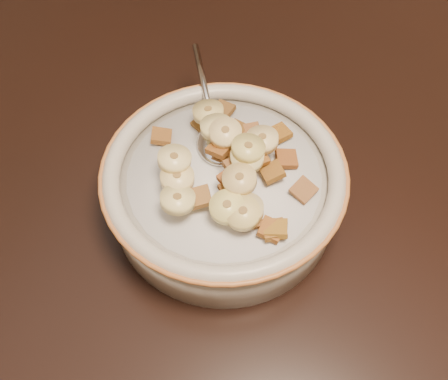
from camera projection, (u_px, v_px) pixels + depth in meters
The scene contains 42 objects.
floor at pixel (168, 338), 1.25m from camera, with size 4.00×4.50×0.10m, color #422816.
table at pixel (109, 132), 0.61m from camera, with size 1.40×0.90×0.04m, color black.
chair at pixel (211, 38), 1.12m from camera, with size 0.41×0.41×0.92m, color #32170C.
cereal_bowl at pixel (224, 192), 0.50m from camera, with size 0.23×0.23×0.05m, color beige.
milk at pixel (224, 176), 0.48m from camera, with size 0.19×0.19×0.00m, color silver.
spoon at pixel (217, 144), 0.50m from camera, with size 0.04×0.05×0.01m, color silver.
cereal_square_0 at pixel (204, 123), 0.51m from camera, with size 0.02×0.02×0.01m, color brown.
cereal_square_1 at pixel (223, 110), 0.52m from camera, with size 0.02×0.02×0.01m, color brown.
cereal_square_2 at pixel (274, 230), 0.44m from camera, with size 0.02×0.02×0.01m, color olive.
cereal_square_3 at pixel (226, 144), 0.48m from camera, with size 0.02×0.02×0.01m, color #955618.
cereal_square_4 at pixel (287, 159), 0.48m from camera, with size 0.02×0.02×0.01m, color brown.
cereal_square_5 at pixel (232, 178), 0.45m from camera, with size 0.02×0.02×0.01m, color brown.
cereal_square_6 at pixel (237, 129), 0.50m from camera, with size 0.02×0.02×0.01m, color brown.
cereal_square_7 at pixel (304, 190), 0.46m from camera, with size 0.02×0.02×0.01m, color #925A33.
cereal_square_8 at pixel (243, 170), 0.46m from camera, with size 0.02×0.02×0.01m, color brown.
cereal_square_9 at pixel (237, 167), 0.46m from camera, with size 0.02×0.02×0.01m, color brown.
cereal_square_10 at pixel (238, 204), 0.44m from camera, with size 0.02×0.02×0.01m, color brown.
cereal_square_11 at pixel (272, 172), 0.47m from camera, with size 0.02×0.02×0.01m, color #9C5F20.
cereal_square_12 at pixel (271, 230), 0.44m from camera, with size 0.02×0.02×0.01m, color #905820.
cereal_square_13 at pixel (161, 136), 0.50m from camera, with size 0.02×0.02×0.01m, color #955A20.
cereal_square_14 at pixel (220, 148), 0.47m from camera, with size 0.02×0.02×0.01m, color brown.
cereal_square_15 at pixel (249, 132), 0.49m from camera, with size 0.02×0.02×0.01m, color brown.
cereal_square_16 at pixel (250, 218), 0.44m from camera, with size 0.02×0.02×0.01m, color #9A622A.
cereal_square_17 at pixel (200, 197), 0.45m from camera, with size 0.02×0.02×0.01m, color brown.
cereal_square_18 at pixel (256, 158), 0.47m from camera, with size 0.02×0.02×0.01m, color #9B5219.
cereal_square_19 at pixel (276, 228), 0.44m from camera, with size 0.02×0.02×0.01m, color #966619.
cereal_square_20 at pixel (232, 191), 0.45m from camera, with size 0.02×0.02×0.01m, color brown.
cereal_square_21 at pixel (279, 133), 0.50m from camera, with size 0.02×0.02×0.01m, color #95641B.
cereal_square_22 at pixel (212, 123), 0.51m from camera, with size 0.02×0.02×0.01m, color brown.
banana_slice_0 at pixel (239, 180), 0.44m from camera, with size 0.03×0.03×0.01m, color #DBC281.
banana_slice_1 at pixel (262, 140), 0.47m from camera, with size 0.03×0.03×0.01m, color #F1DA89.
banana_slice_2 at pixel (248, 148), 0.45m from camera, with size 0.03×0.03×0.01m, color #CDBC63.
banana_slice_3 at pixel (247, 157), 0.45m from camera, with size 0.03×0.03×0.01m, color beige.
banana_slice_4 at pixel (243, 213), 0.43m from camera, with size 0.03×0.03×0.01m, color #F4E285.
banana_slice_5 at pixel (174, 159), 0.45m from camera, with size 0.03×0.03×0.01m, color #FFEF9E.
banana_slice_6 at pixel (177, 178), 0.45m from camera, with size 0.03×0.03×0.01m, color #F8E0A4.
banana_slice_7 at pixel (225, 133), 0.47m from camera, with size 0.03×0.03×0.01m, color #F9DC8C.
banana_slice_8 at pixel (208, 112), 0.49m from camera, with size 0.03×0.03×0.01m, color #E4C87D.
banana_slice_9 at pixel (246, 209), 0.43m from camera, with size 0.03×0.03×0.01m, color tan.
banana_slice_10 at pixel (216, 127), 0.48m from camera, with size 0.03×0.03×0.01m, color #FFEE94.
banana_slice_11 at pixel (178, 200), 0.43m from camera, with size 0.03×0.03×0.01m, color #FFEE98.
banana_slice_12 at pixel (227, 207), 0.43m from camera, with size 0.03×0.03×0.01m, color #E1D373.
Camera 1 is at (0.33, -0.27, 1.19)m, focal length 40.00 mm.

